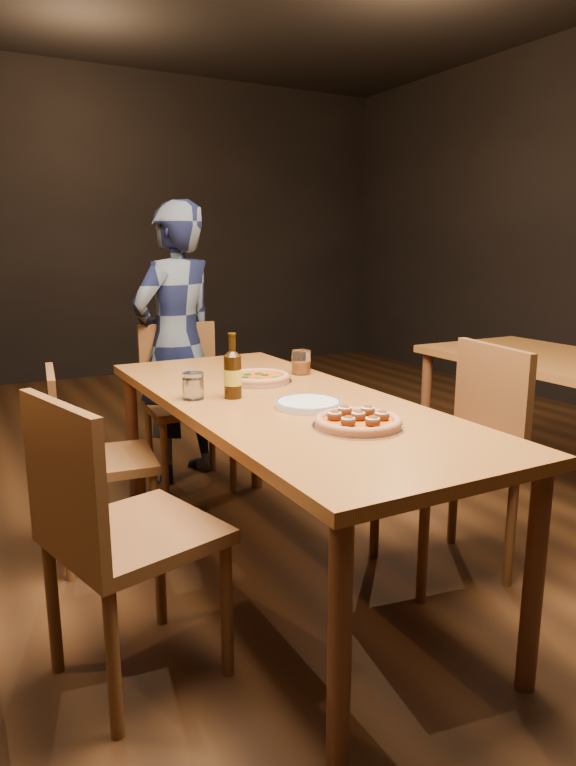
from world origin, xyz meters
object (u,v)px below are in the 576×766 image
chair_main_nw (135,531)px  chair_main_sw (105,459)px  chair_main_e (443,458)px  diner (177,344)px  water_glass (193,386)px  pizza_margherita (258,378)px  table_main (282,416)px  beer_bottle (233,375)px  chair_end (189,405)px  plate_stack (308,404)px  amber_glass (301,362)px  pizza_meatball (358,421)px

chair_main_nw → chair_main_sw: 0.86m
chair_main_e → diner: size_ratio=0.63×
chair_main_sw → water_glass: chair_main_sw is taller
chair_main_e → pizza_margherita: 0.83m
chair_main_sw → chair_main_e: 1.41m
chair_main_e → water_glass: size_ratio=9.59×
chair_main_nw → diner: 1.79m
chair_main_nw → chair_main_e: size_ratio=0.98×
table_main → beer_bottle: (-0.16, 0.10, 0.16)m
chair_main_e → table_main: bearing=-103.5°
table_main → chair_main_sw: bearing=136.4°
table_main → chair_main_nw: (-0.67, -0.31, -0.20)m
chair_end → beer_bottle: beer_bottle is taller
plate_stack → water_glass: (-0.32, 0.32, 0.04)m
chair_main_sw → amber_glass: (0.87, -0.16, 0.37)m
pizza_margherita → diner: size_ratio=0.18×
amber_glass → diner: bearing=106.0°
chair_main_sw → plate_stack: size_ratio=3.65×
chair_end → beer_bottle: size_ratio=3.82×
pizza_meatball → amber_glass: bearing=72.3°
beer_bottle → chair_end: bearing=79.8°
chair_main_nw → pizza_margherita: size_ratio=3.34×
chair_main_nw → chair_main_sw: chair_main_nw is taller
table_main → chair_main_nw: chair_main_nw is taller
pizza_meatball → pizza_margherita: 0.78m
amber_glass → beer_bottle: bearing=-148.6°
diner → plate_stack: bearing=66.2°
pizza_meatball → chair_main_sw: bearing=120.8°
water_glass → table_main: bearing=-27.1°
chair_main_e → amber_glass: 0.76m
amber_glass → water_glass: bearing=-159.6°
chair_main_sw → plate_stack: (0.59, -0.71, 0.33)m
diner → beer_bottle: bearing=57.7°
chair_main_nw → table_main: bearing=-79.7°
amber_glass → chair_main_sw: bearing=169.3°
chair_main_e → pizza_meatball: 0.67m
chair_main_nw → pizza_margherita: bearing=-63.7°
beer_bottle → water_glass: beer_bottle is taller
pizza_margherita → beer_bottle: beer_bottle is taller
pizza_margherita → water_glass: (-0.35, -0.16, 0.03)m
chair_main_nw → water_glass: size_ratio=9.41×
plate_stack → table_main: bearing=96.7°
plate_stack → beer_bottle: (-0.18, 0.26, 0.08)m
pizza_margherita → amber_glass: amber_glass is taller
amber_glass → diner: (-0.27, 0.94, -0.02)m
table_main → chair_main_nw: bearing=-155.0°
pizza_margherita → plate_stack: pizza_margherita is taller
table_main → diner: 1.32m
chair_main_nw → water_glass: (0.37, 0.46, 0.32)m
beer_bottle → chair_main_sw: bearing=132.4°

